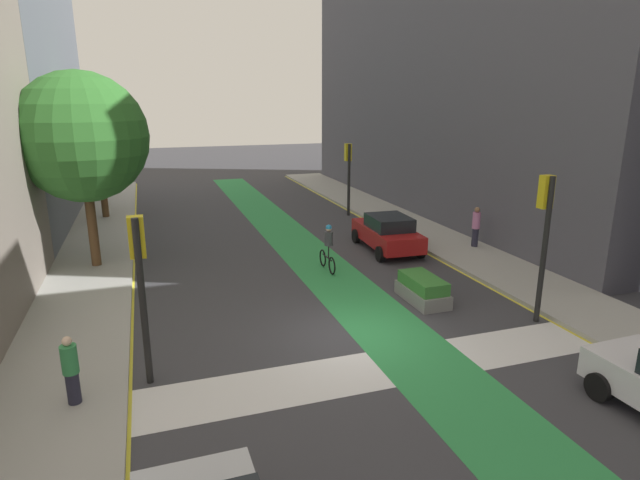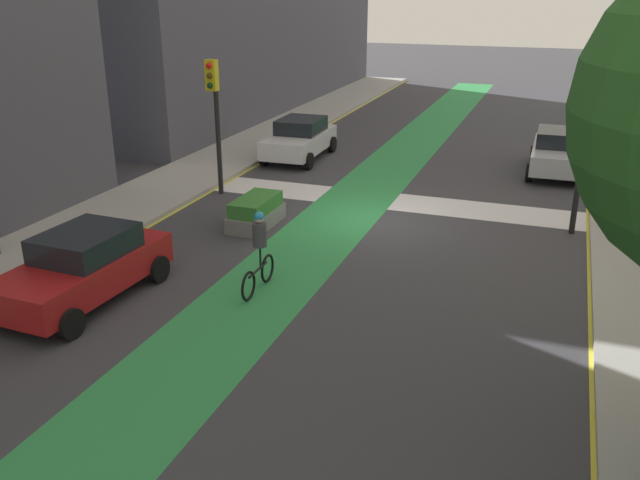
% 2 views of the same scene
% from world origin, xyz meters
% --- Properties ---
extents(ground_plane, '(120.00, 120.00, 0.00)m').
position_xyz_m(ground_plane, '(0.00, 0.00, 0.00)').
color(ground_plane, '#38383D').
extents(bike_lane_paint, '(2.40, 60.00, 0.01)m').
position_xyz_m(bike_lane_paint, '(1.10, 0.00, 0.00)').
color(bike_lane_paint, '#2D8C47').
rests_on(bike_lane_paint, ground_plane).
extents(crosswalk_band, '(12.00, 1.80, 0.01)m').
position_xyz_m(crosswalk_band, '(0.00, -2.00, 0.00)').
color(crosswalk_band, silver).
rests_on(crosswalk_band, ground_plane).
extents(curb_stripe_left, '(0.16, 60.00, 0.01)m').
position_xyz_m(curb_stripe_left, '(-6.00, 0.00, 0.01)').
color(curb_stripe_left, yellow).
rests_on(curb_stripe_left, ground_plane).
extents(sidewalk_right, '(3.00, 60.00, 0.15)m').
position_xyz_m(sidewalk_right, '(7.50, 0.00, 0.07)').
color(sidewalk_right, '#9E9E99').
rests_on(sidewalk_right, ground_plane).
extents(curb_stripe_right, '(0.16, 60.00, 0.01)m').
position_xyz_m(curb_stripe_right, '(6.00, 0.00, 0.01)').
color(curb_stripe_right, yellow).
rests_on(curb_stripe_right, ground_plane).
extents(traffic_signal_near_right, '(0.35, 0.52, 4.38)m').
position_xyz_m(traffic_signal_near_right, '(5.56, -0.78, 3.06)').
color(traffic_signal_near_right, black).
rests_on(traffic_signal_near_right, ground_plane).
extents(traffic_signal_near_left, '(0.35, 0.52, 3.98)m').
position_xyz_m(traffic_signal_near_left, '(-5.52, -0.72, 2.80)').
color(traffic_signal_near_left, black).
rests_on(traffic_signal_near_left, ground_plane).
extents(car_red_right_far, '(2.19, 4.28, 1.57)m').
position_xyz_m(car_red_right_far, '(4.57, 7.34, 0.80)').
color(car_red_right_far, '#A51919').
rests_on(car_red_right_far, ground_plane).
extents(car_white_right_near, '(2.11, 4.24, 1.57)m').
position_xyz_m(car_white_right_near, '(4.85, -6.28, 0.80)').
color(car_white_right_near, silver).
rests_on(car_white_right_near, ground_plane).
extents(car_silver_left_near, '(2.06, 4.22, 1.57)m').
position_xyz_m(car_silver_left_near, '(-4.89, -7.42, 0.80)').
color(car_silver_left_near, '#B2B7BF').
rests_on(car_silver_left_near, ground_plane).
extents(cyclist_in_lane, '(0.32, 1.73, 1.86)m').
position_xyz_m(cyclist_in_lane, '(1.18, 5.53, 0.97)').
color(cyclist_in_lane, black).
rests_on(cyclist_in_lane, ground_plane).
extents(pedestrian_sidewalk_left_a, '(0.34, 0.34, 1.55)m').
position_xyz_m(pedestrian_sidewalk_left_a, '(-7.06, -1.46, 0.93)').
color(pedestrian_sidewalk_left_a, '#262638').
rests_on(pedestrian_sidewalk_left_a, sidewalk_left).
extents(median_planter, '(1.02, 2.06, 0.85)m').
position_xyz_m(median_planter, '(3.10, 1.61, 0.40)').
color(median_planter, slate).
rests_on(median_planter, ground_plane).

